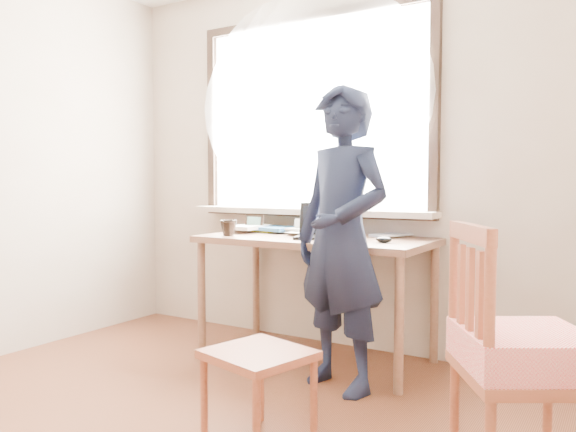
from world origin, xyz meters
The scene contains 13 objects.
room_shell centered at (-0.02, 0.20, 1.64)m, with size 3.52×4.02×2.61m.
desk centered at (0.02, 1.63, 0.70)m, with size 1.46×0.73×0.78m.
laptop centered at (0.10, 1.59, 0.84)m, with size 0.39×0.35×0.22m.
mug_white centered at (-0.16, 1.80, 0.84)m, with size 0.13×0.13×0.10m, color white.
mug_dark centered at (-0.50, 1.41, 0.84)m, with size 0.11×0.11×0.10m, color black.
mouse centered at (0.53, 1.53, 0.80)m, with size 0.09×0.06×0.04m, color black.
desk_clutter centered at (-0.26, 1.82, 0.80)m, with size 0.60×0.49×0.04m.
book_a centered at (-0.42, 1.86, 0.80)m, with size 0.21×0.28×0.03m, color white.
book_b centered at (0.35, 1.93, 0.79)m, with size 0.17×0.24×0.02m, color white.
picture_frame centered at (-0.52, 1.73, 0.84)m, with size 0.14×0.02×0.11m.
work_chair centered at (0.39, 0.46, 0.35)m, with size 0.48×0.47×0.41m.
side_chair centered at (1.41, 0.63, 0.52)m, with size 0.61×0.61×0.98m.
person centered at (0.40, 1.24, 0.83)m, with size 0.60×0.40×1.66m, color black.
Camera 1 is at (1.74, -1.50, 1.13)m, focal length 35.00 mm.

